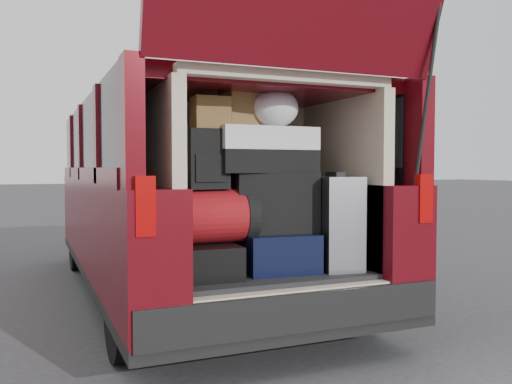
# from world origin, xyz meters

# --- Properties ---
(ground) EXTENTS (80.00, 80.00, 0.00)m
(ground) POSITION_xyz_m (0.00, 0.00, 0.00)
(ground) COLOR #323235
(ground) RESTS_ON ground
(minivan) EXTENTS (1.90, 5.35, 2.77)m
(minivan) POSITION_xyz_m (0.00, 1.86, 0.91)
(minivan) COLOR black
(minivan) RESTS_ON ground
(load_floor) EXTENTS (1.24, 1.05, 0.55)m
(load_floor) POSITION_xyz_m (0.00, 0.28, 0.28)
(load_floor) COLOR black
(load_floor) RESTS_ON ground
(black_hardshell) EXTENTS (0.38, 0.51, 0.20)m
(black_hardshell) POSITION_xyz_m (-0.41, 0.13, 0.65)
(black_hardshell) COLOR black
(black_hardshell) RESTS_ON load_floor
(navy_hardshell) EXTENTS (0.50, 0.59, 0.24)m
(navy_hardshell) POSITION_xyz_m (0.07, 0.18, 0.67)
(navy_hardshell) COLOR black
(navy_hardshell) RESTS_ON load_floor
(silver_roller) EXTENTS (0.30, 0.43, 0.60)m
(silver_roller) POSITION_xyz_m (0.45, 0.04, 0.85)
(silver_roller) COLOR silver
(silver_roller) RESTS_ON load_floor
(red_duffel) EXTENTS (0.51, 0.34, 0.33)m
(red_duffel) POSITION_xyz_m (-0.35, 0.15, 0.91)
(red_duffel) COLOR maroon
(red_duffel) RESTS_ON black_hardshell
(black_soft_case) EXTENTS (0.57, 0.38, 0.38)m
(black_soft_case) POSITION_xyz_m (0.07, 0.17, 0.99)
(black_soft_case) COLOR black
(black_soft_case) RESTS_ON navy_hardshell
(backpack) EXTENTS (0.26, 0.17, 0.36)m
(backpack) POSITION_xyz_m (-0.39, 0.13, 1.26)
(backpack) COLOR black
(backpack) RESTS_ON red_duffel
(twotone_duffel) EXTENTS (0.66, 0.35, 0.29)m
(twotone_duffel) POSITION_xyz_m (0.01, 0.19, 1.32)
(twotone_duffel) COLOR white
(twotone_duffel) RESTS_ON black_soft_case
(grocery_sack_lower) EXTENTS (0.22, 0.18, 0.20)m
(grocery_sack_lower) POSITION_xyz_m (-0.36, 0.16, 1.54)
(grocery_sack_lower) COLOR brown
(grocery_sack_lower) RESTS_ON backpack
(grocery_sack_upper) EXTENTS (0.25, 0.22, 0.22)m
(grocery_sack_upper) POSITION_xyz_m (-0.14, 0.24, 1.58)
(grocery_sack_upper) COLOR brown
(grocery_sack_upper) RESTS_ON twotone_duffel
(plastic_bag_center) EXTENTS (0.32, 0.30, 0.24)m
(plastic_bag_center) POSITION_xyz_m (0.08, 0.17, 1.59)
(plastic_bag_center) COLOR white
(plastic_bag_center) RESTS_ON twotone_duffel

